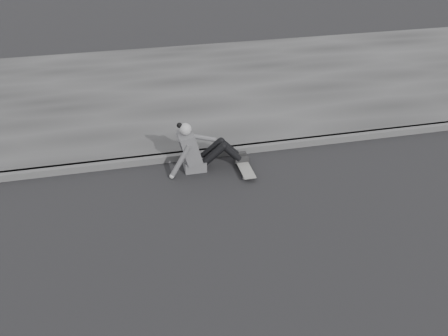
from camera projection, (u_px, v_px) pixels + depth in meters
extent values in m
plane|color=black|center=(203.00, 256.00, 6.54)|extent=(80.00, 80.00, 0.00)
cube|color=#474747|center=(174.00, 157.00, 8.66)|extent=(24.00, 0.16, 0.12)
cube|color=#333333|center=(155.00, 92.00, 11.18)|extent=(24.00, 6.00, 0.12)
cylinder|color=#A8A8A3|center=(244.00, 178.00, 8.15)|extent=(0.03, 0.05, 0.05)
cylinder|color=#A8A8A3|center=(253.00, 177.00, 8.17)|extent=(0.03, 0.05, 0.05)
cylinder|color=#A8A8A3|center=(236.00, 162.00, 8.58)|extent=(0.03, 0.05, 0.05)
cylinder|color=#A8A8A3|center=(244.00, 161.00, 8.61)|extent=(0.03, 0.05, 0.05)
cube|color=#2E2E31|center=(248.00, 176.00, 8.15)|extent=(0.16, 0.04, 0.03)
cube|color=#2E2E31|center=(240.00, 160.00, 8.58)|extent=(0.16, 0.04, 0.03)
cube|color=slate|center=(244.00, 166.00, 8.35)|extent=(0.20, 0.78, 0.02)
cube|color=#4C4C4E|center=(195.00, 164.00, 8.40)|extent=(0.36, 0.34, 0.18)
cube|color=#4C4C4E|center=(190.00, 147.00, 8.21)|extent=(0.37, 0.40, 0.57)
cube|color=#4C4C4E|center=(182.00, 141.00, 8.12)|extent=(0.14, 0.30, 0.20)
cylinder|color=#969696|center=(186.00, 134.00, 8.07)|extent=(0.09, 0.09, 0.08)
sphere|color=#969696|center=(185.00, 129.00, 8.03)|extent=(0.20, 0.20, 0.20)
sphere|color=black|center=(179.00, 125.00, 7.99)|extent=(0.09, 0.09, 0.09)
cylinder|color=black|center=(214.00, 154.00, 8.28)|extent=(0.43, 0.13, 0.39)
cylinder|color=black|center=(212.00, 149.00, 8.43)|extent=(0.43, 0.13, 0.39)
cylinder|color=black|center=(231.00, 153.00, 8.34)|extent=(0.35, 0.11, 0.36)
cylinder|color=black|center=(229.00, 148.00, 8.49)|extent=(0.35, 0.11, 0.36)
sphere|color=black|center=(223.00, 146.00, 8.25)|extent=(0.13, 0.13, 0.13)
sphere|color=black|center=(221.00, 141.00, 8.40)|extent=(0.13, 0.13, 0.13)
cube|color=black|center=(242.00, 160.00, 8.46)|extent=(0.24, 0.08, 0.07)
cube|color=black|center=(239.00, 154.00, 8.61)|extent=(0.24, 0.08, 0.07)
cylinder|color=#4C4C4E|center=(180.00, 162.00, 8.07)|extent=(0.38, 0.08, 0.58)
sphere|color=#969696|center=(172.00, 176.00, 8.16)|extent=(0.08, 0.08, 0.08)
cylinder|color=#4C4C4E|center=(202.00, 138.00, 8.36)|extent=(0.48, 0.08, 0.21)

